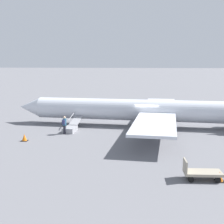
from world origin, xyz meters
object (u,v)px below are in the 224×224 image
object	(u,v)px
boarding_stairs	(71,128)
passenger	(64,124)
luggage_cart	(201,172)
airplane_main	(155,110)

from	to	relation	value
boarding_stairs	passenger	size ratio (longest dim) A/B	2.34
boarding_stairs	passenger	world-z (taller)	passenger
luggage_cart	airplane_main	bearing A→B (deg)	-84.46
passenger	luggage_cart	bearing A→B (deg)	-129.44
passenger	boarding_stairs	bearing A→B (deg)	-10.02
airplane_main	boarding_stairs	size ratio (longest dim) A/B	7.28
luggage_cart	passenger	bearing A→B (deg)	-47.29
boarding_stairs	passenger	bearing A→B (deg)	169.98
boarding_stairs	passenger	xyz separation A→B (m)	(0.33, 1.30, 0.65)
airplane_main	passenger	xyz separation A→B (m)	(8.69, 4.37, -0.78)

